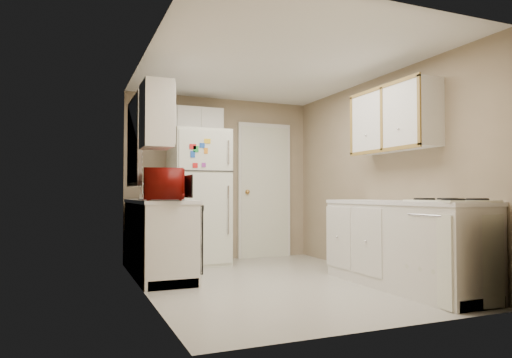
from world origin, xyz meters
name	(u,v)px	position (x,y,z in m)	size (l,w,h in m)	color
floor	(273,282)	(0.00, 0.00, 0.00)	(3.80, 3.80, 0.00)	beige
ceiling	(273,66)	(0.00, 0.00, 2.40)	(3.80, 3.80, 0.00)	white
wall_left	(145,171)	(-1.40, 0.00, 1.20)	(3.80, 3.80, 0.00)	gray
wall_right	(377,175)	(1.40, 0.00, 1.20)	(3.80, 3.80, 0.00)	gray
wall_back	(220,179)	(0.00, 1.90, 1.20)	(2.80, 2.80, 0.00)	gray
wall_front	(382,162)	(0.00, -1.90, 1.20)	(2.80, 2.80, 0.00)	gray
left_counter	(158,237)	(-1.10, 0.90, 0.45)	(0.60, 1.80, 0.90)	silver
dishwasher	(195,238)	(-0.81, 0.30, 0.49)	(0.03, 0.58, 0.72)	black
sink	(156,203)	(-1.10, 1.05, 0.86)	(0.54, 0.74, 0.16)	gray
microwave	(165,186)	(-1.15, 0.26, 1.05)	(0.33, 0.60, 0.40)	maroon
soap_bottle	(145,192)	(-1.15, 1.59, 1.00)	(0.08, 0.08, 0.18)	white
window_blinds	(135,142)	(-1.36, 1.05, 1.60)	(0.10, 0.98, 1.08)	silver
upper_cabinet_left	(156,115)	(-1.25, 0.22, 1.80)	(0.30, 0.45, 0.70)	silver
refrigerator	(198,197)	(-0.43, 1.56, 0.92)	(0.76, 0.74, 1.85)	silver
cabinet_over_fridge	(197,122)	(-0.40, 1.75, 2.00)	(0.70, 0.30, 0.40)	silver
interior_door	(264,191)	(0.70, 1.86, 1.02)	(0.86, 0.06, 2.08)	silver
right_counter	(402,244)	(1.10, -0.80, 0.45)	(0.60, 2.00, 0.90)	silver
stove	(451,257)	(1.09, -1.46, 0.40)	(0.54, 0.66, 0.80)	silver
upper_cabinet_right	(394,120)	(1.25, -0.50, 1.80)	(0.30, 1.20, 0.70)	silver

